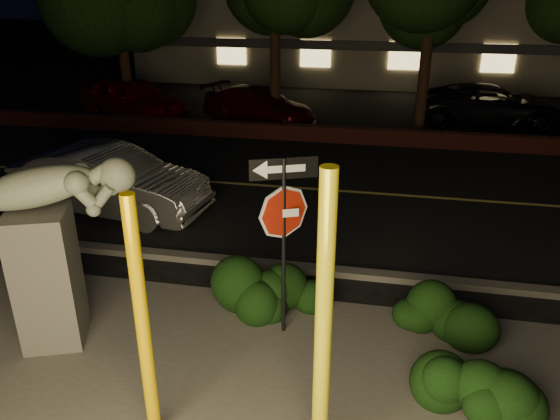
# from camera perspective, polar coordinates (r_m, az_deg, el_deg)

# --- Properties ---
(ground) EXTENTS (90.00, 90.00, 0.00)m
(ground) POSITION_cam_1_polar(r_m,az_deg,el_deg) (16.51, 5.84, 5.80)
(ground) COLOR black
(ground) RESTS_ON ground
(road) EXTENTS (80.00, 8.00, 0.01)m
(road) POSITION_cam_1_polar(r_m,az_deg,el_deg) (13.69, 4.58, 2.09)
(road) COLOR black
(road) RESTS_ON ground
(lane_marking) EXTENTS (80.00, 0.12, 0.00)m
(lane_marking) POSITION_cam_1_polar(r_m,az_deg,el_deg) (13.69, 4.58, 2.14)
(lane_marking) COLOR #B3A547
(lane_marking) RESTS_ON road
(curb) EXTENTS (80.00, 0.25, 0.12)m
(curb) POSITION_cam_1_polar(r_m,az_deg,el_deg) (9.99, 1.74, -6.06)
(curb) COLOR #4C4944
(curb) RESTS_ON ground
(brick_wall) EXTENTS (40.00, 0.35, 0.50)m
(brick_wall) POSITION_cam_1_polar(r_m,az_deg,el_deg) (17.68, 6.30, 7.83)
(brick_wall) COLOR #4A1D17
(brick_wall) RESTS_ON ground
(parking_lot) EXTENTS (40.00, 12.00, 0.01)m
(parking_lot) POSITION_cam_1_polar(r_m,az_deg,el_deg) (23.26, 7.60, 10.94)
(parking_lot) COLOR black
(parking_lot) RESTS_ON ground
(building) EXTENTS (22.00, 10.20, 4.00)m
(building) POSITION_cam_1_polar(r_m,az_deg,el_deg) (30.84, 8.93, 17.68)
(building) COLOR gray
(building) RESTS_ON ground
(yellow_pole_left) EXTENTS (0.15, 0.15, 3.07)m
(yellow_pole_left) POSITION_cam_1_polar(r_m,az_deg,el_deg) (6.09, -14.13, -11.83)
(yellow_pole_left) COLOR #FFC700
(yellow_pole_left) RESTS_ON ground
(yellow_pole_right) EXTENTS (0.17, 0.17, 3.46)m
(yellow_pole_right) POSITION_cam_1_polar(r_m,az_deg,el_deg) (5.52, 4.53, -12.69)
(yellow_pole_right) COLOR yellow
(yellow_pole_right) RESTS_ON ground
(signpost) EXTENTS (0.88, 0.36, 2.75)m
(signpost) POSITION_cam_1_polar(r_m,az_deg,el_deg) (7.49, 0.39, -0.34)
(signpost) COLOR black
(signpost) RESTS_ON ground
(sculpture) EXTENTS (2.54, 1.48, 2.76)m
(sculpture) POSITION_cam_1_polar(r_m,az_deg,el_deg) (8.10, -23.53, -2.49)
(sculpture) COLOR #4C4944
(sculpture) RESTS_ON ground
(hedge_center) EXTENTS (1.97, 1.09, 0.98)m
(hedge_center) POSITION_cam_1_polar(r_m,az_deg,el_deg) (8.55, -0.59, -8.23)
(hedge_center) COLOR black
(hedge_center) RESTS_ON ground
(hedge_right) EXTENTS (1.63, 1.01, 1.01)m
(hedge_right) POSITION_cam_1_polar(r_m,az_deg,el_deg) (8.46, 16.49, -9.57)
(hedge_right) COLOR black
(hedge_right) RESTS_ON ground
(hedge_far_right) EXTENTS (1.64, 1.33, 0.98)m
(hedge_far_right) POSITION_cam_1_polar(r_m,az_deg,el_deg) (7.18, 19.57, -16.89)
(hedge_far_right) COLOR black
(hedge_far_right) RESTS_ON ground
(silver_sedan) EXTENTS (4.63, 2.17, 1.47)m
(silver_sedan) POSITION_cam_1_polar(r_m,az_deg,el_deg) (12.73, -17.31, 2.89)
(silver_sedan) COLOR #A09FA4
(silver_sedan) RESTS_ON ground
(parked_car_red) EXTENTS (4.85, 3.39, 1.53)m
(parked_car_red) POSITION_cam_1_polar(r_m,az_deg,el_deg) (21.23, -15.32, 11.23)
(parked_car_red) COLOR maroon
(parked_car_red) RESTS_ON ground
(parked_car_darkred) EXTENTS (4.69, 3.32, 1.26)m
(parked_car_darkred) POSITION_cam_1_polar(r_m,az_deg,el_deg) (19.97, -2.21, 10.89)
(parked_car_darkred) COLOR #44070F
(parked_car_darkred) RESTS_ON ground
(parked_car_dark) EXTENTS (5.09, 2.37, 1.41)m
(parked_car_dark) POSITION_cam_1_polar(r_m,az_deg,el_deg) (21.02, 21.06, 10.22)
(parked_car_dark) COLOR black
(parked_car_dark) RESTS_ON ground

